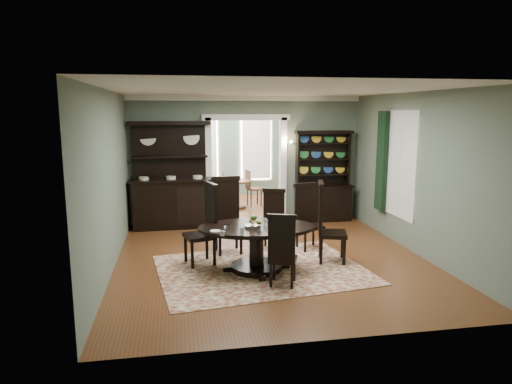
% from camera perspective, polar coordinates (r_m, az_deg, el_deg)
% --- Properties ---
extents(room, '(5.51, 6.01, 3.01)m').
position_cam_1_polar(room, '(8.03, 1.96, 2.41)').
color(room, brown).
rests_on(room, ground).
extents(parlor, '(3.51, 3.50, 3.01)m').
position_cam_1_polar(parlor, '(13.42, -2.91, 5.25)').
color(parlor, brown).
rests_on(parlor, ground).
extents(doorway_trim, '(2.08, 0.25, 2.57)m').
position_cam_1_polar(doorway_trim, '(10.91, -1.26, 4.68)').
color(doorway_trim, white).
rests_on(doorway_trim, floor).
extents(right_window, '(0.15, 1.47, 2.12)m').
position_cam_1_polar(right_window, '(9.75, 16.55, 3.51)').
color(right_window, white).
rests_on(right_window, wall_right).
extents(wall_sconce, '(0.27, 0.21, 0.21)m').
position_cam_1_polar(wall_sconce, '(10.92, 3.82, 6.10)').
color(wall_sconce, '#AC6C2E').
rests_on(wall_sconce, back_wall_right).
extents(rug, '(3.70, 2.98, 0.01)m').
position_cam_1_polar(rug, '(7.81, 0.72, -9.67)').
color(rug, maroon).
rests_on(rug, floor).
extents(dining_table, '(2.02, 1.92, 0.77)m').
position_cam_1_polar(dining_table, '(7.64, 0.06, -5.98)').
color(dining_table, black).
rests_on(dining_table, rug).
extents(centerpiece, '(1.34, 0.86, 0.22)m').
position_cam_1_polar(centerpiece, '(7.46, -0.42, -4.02)').
color(centerpiece, silver).
rests_on(centerpiece, dining_table).
extents(chair_far_left, '(0.57, 0.54, 1.44)m').
position_cam_1_polar(chair_far_left, '(8.66, -3.65, -2.56)').
color(chair_far_left, black).
rests_on(chair_far_left, rug).
extents(chair_far_mid, '(0.56, 0.55, 1.17)m').
position_cam_1_polar(chair_far_mid, '(8.85, 2.13, -3.19)').
color(chair_far_mid, black).
rests_on(chair_far_mid, rug).
extents(chair_far_right, '(0.54, 0.52, 1.28)m').
position_cam_1_polar(chair_far_right, '(8.92, 6.43, -2.78)').
color(chair_far_right, black).
rests_on(chair_far_right, rug).
extents(chair_end_left, '(0.62, 0.64, 1.43)m').
position_cam_1_polar(chair_end_left, '(7.99, -6.28, -3.70)').
color(chair_end_left, black).
rests_on(chair_end_left, rug).
extents(chair_end_right, '(0.63, 0.65, 1.43)m').
position_cam_1_polar(chair_end_right, '(8.12, 8.71, -3.51)').
color(chair_end_right, black).
rests_on(chair_end_right, rug).
extents(chair_near, '(0.54, 0.53, 1.16)m').
position_cam_1_polar(chair_near, '(6.92, 3.30, -7.10)').
color(chair_near, black).
rests_on(chair_near, rug).
extents(sideboard, '(1.85, 0.68, 2.42)m').
position_cam_1_polar(sideboard, '(10.61, -10.52, 0.15)').
color(sideboard, black).
rests_on(sideboard, floor).
extents(welsh_dresser, '(1.41, 0.53, 2.19)m').
position_cam_1_polar(welsh_dresser, '(11.22, 8.37, 0.47)').
color(welsh_dresser, black).
rests_on(welsh_dresser, floor).
extents(parlor_table, '(0.84, 0.84, 0.78)m').
position_cam_1_polar(parlor_table, '(12.55, -2.33, 0.27)').
color(parlor_table, '#522B17').
rests_on(parlor_table, parlor_floor).
extents(parlor_chair_left, '(0.42, 0.41, 0.97)m').
position_cam_1_polar(parlor_chair_left, '(12.82, -4.60, 0.51)').
color(parlor_chair_left, '#522B17').
rests_on(parlor_chair_left, parlor_floor).
extents(parlor_chair_right, '(0.45, 0.44, 1.02)m').
position_cam_1_polar(parlor_chair_right, '(12.81, -0.52, 0.66)').
color(parlor_chair_right, '#522B17').
rests_on(parlor_chair_right, parlor_floor).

